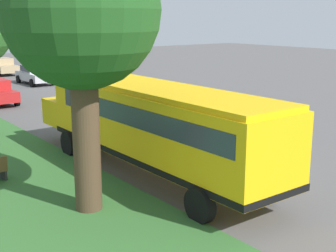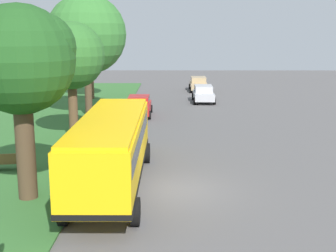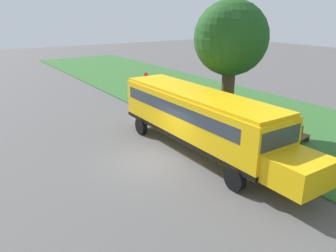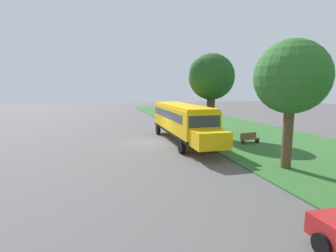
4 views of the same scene
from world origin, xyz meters
TOP-DOWN VIEW (x-y plane):
  - ground_plane at (0.00, 0.00)m, footprint 120.00×120.00m
  - school_bus at (-2.76, 0.29)m, footprint 2.84×12.42m
  - car_silver_middle at (2.80, 24.76)m, footprint 2.02×4.40m
  - car_tan_furthest at (2.80, 32.91)m, footprint 2.02×4.40m
  - oak_tree_beside_bus at (-5.83, -1.13)m, footprint 4.20×4.19m

SIDE VIEW (x-z plane):
  - ground_plane at x=0.00m, z-range 0.00..0.00m
  - car_silver_middle at x=2.80m, z-range 0.10..1.66m
  - car_tan_furthest at x=2.80m, z-range 0.10..1.66m
  - school_bus at x=-2.76m, z-range 0.34..3.50m
  - oak_tree_beside_bus at x=-5.83m, z-range 1.75..9.42m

